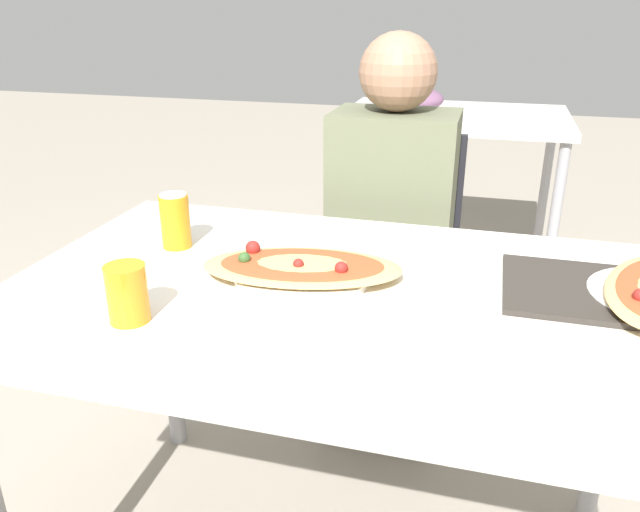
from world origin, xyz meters
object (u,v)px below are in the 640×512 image
Objects in this scene: soda_can at (175,221)px; drink_glass at (127,293)px; pizza_main at (302,269)px; person_seated at (391,215)px; dining_table at (339,322)px; chair_far_seated at (394,265)px.

soda_can reaches higher than drink_glass.
pizza_main is 3.49× the size of soda_can.
person_seated reaches higher than pizza_main.
dining_table is at bearing 89.96° from person_seated.
drink_glass reaches higher than dining_table.
soda_can is 0.35m from drink_glass.
soda_can is 1.19× the size of drink_glass.
soda_can is (-0.41, -0.63, 0.32)m from chair_far_seated.
soda_can is at bearing 164.32° from dining_table.
person_seated is 0.67m from soda_can.
pizza_main is at bearing 163.45° from dining_table.
person_seated reaches higher than soda_can.
drink_glass is (-0.24, -0.25, 0.03)m from pizza_main.
chair_far_seated is 0.78m from pizza_main.
soda_can is (-0.41, -0.51, 0.12)m from person_seated.
chair_far_seated is 8.78× the size of drink_glass.
pizza_main is 0.34m from soda_can.
dining_table is at bearing -15.68° from soda_can.
soda_can is at bearing 56.70° from chair_far_seated.
dining_table is 1.44× the size of chair_far_seated.
dining_table is at bearing 34.97° from drink_glass.
dining_table is at bearing -16.55° from pizza_main.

